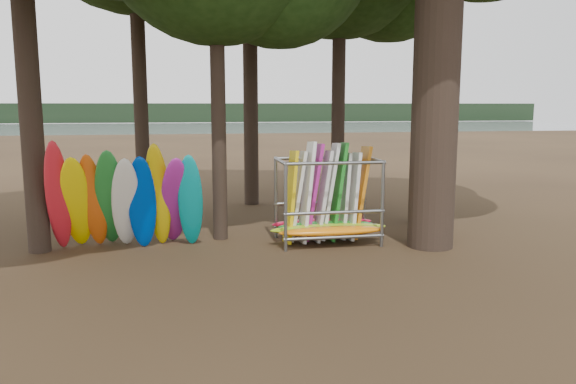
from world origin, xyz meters
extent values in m
plane|color=#47331E|center=(0.00, 0.00, 0.00)|extent=(120.00, 120.00, 0.00)
plane|color=gray|center=(0.00, 60.00, 0.00)|extent=(160.00, 160.00, 0.00)
cube|color=black|center=(0.00, 110.00, 2.00)|extent=(160.00, 4.00, 4.00)
cylinder|color=black|center=(-5.55, 1.91, 5.94)|extent=(0.54, 0.54, 11.89)
cylinder|color=black|center=(-3.20, 5.72, 6.04)|extent=(0.45, 0.45, 12.09)
cylinder|color=black|center=(0.55, 7.80, 6.34)|extent=(0.54, 0.54, 12.67)
cylinder|color=black|center=(3.35, 6.00, 5.50)|extent=(0.46, 0.46, 11.00)
cylinder|color=black|center=(-0.97, 2.45, 4.89)|extent=(0.39, 0.39, 9.77)
cylinder|color=black|center=(5.21, 3.44, 6.49)|extent=(0.53, 0.53, 12.98)
ellipsoid|color=red|center=(-4.97, 1.61, 1.43)|extent=(0.75, 1.59, 2.98)
ellipsoid|color=#FFE005|center=(-4.57, 1.73, 1.23)|extent=(0.88, 1.82, 2.61)
ellipsoid|color=#E25611|center=(-4.18, 1.76, 1.26)|extent=(0.65, 1.56, 2.63)
ellipsoid|color=#238131|center=(-3.78, 1.72, 1.31)|extent=(0.91, 2.10, 2.79)
ellipsoid|color=silver|center=(-3.38, 1.59, 1.21)|extent=(0.88, 1.73, 2.55)
ellipsoid|color=#0039B6|center=(-2.98, 1.54, 1.22)|extent=(0.72, 1.00, 2.51)
ellipsoid|color=#D8B50A|center=(-2.58, 1.65, 1.37)|extent=(0.72, 1.40, 2.85)
ellipsoid|color=#A02195|center=(-2.18, 1.72, 1.20)|extent=(0.90, 1.92, 2.57)
ellipsoid|color=#058C91|center=(-1.78, 1.51, 1.23)|extent=(0.69, 1.28, 2.57)
ellipsoid|color=orange|center=(1.82, 1.00, 0.42)|extent=(2.83, 0.55, 0.24)
ellipsoid|color=#A4CE1B|center=(1.82, 1.32, 0.42)|extent=(3.18, 0.55, 0.24)
ellipsoid|color=#1B7A1D|center=(1.82, 1.67, 0.42)|extent=(2.69, 0.55, 0.24)
ellipsoid|color=red|center=(1.82, 2.05, 0.42)|extent=(2.85, 0.55, 0.24)
cube|color=yellow|center=(0.84, 1.62, 1.23)|extent=(0.38, 0.79, 2.49)
cube|color=silver|center=(1.06, 1.82, 1.22)|extent=(0.52, 0.76, 2.46)
cube|color=white|center=(1.28, 1.60, 1.35)|extent=(0.45, 0.81, 2.72)
cube|color=#AB1C85|center=(1.49, 1.82, 1.32)|extent=(0.55, 0.78, 2.65)
cube|color=silver|center=(1.71, 1.61, 1.23)|extent=(0.49, 0.77, 2.48)
cube|color=silver|center=(1.93, 1.82, 1.33)|extent=(0.55, 0.78, 2.66)
cube|color=#1C7E20|center=(2.15, 1.67, 1.33)|extent=(0.51, 0.77, 2.68)
cube|color=silver|center=(2.37, 1.82, 1.18)|extent=(0.32, 0.77, 2.39)
cube|color=white|center=(2.59, 1.65, 1.19)|extent=(0.32, 0.76, 2.42)
cube|color=orange|center=(2.80, 1.79, 1.28)|extent=(0.58, 0.81, 2.56)
camera|label=1|loc=(-1.94, -12.77, 3.66)|focal=35.00mm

